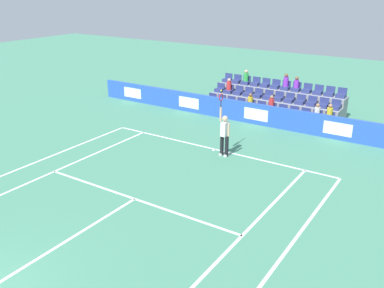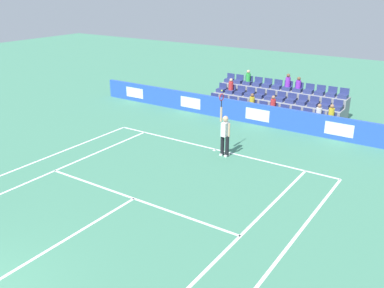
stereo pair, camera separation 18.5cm
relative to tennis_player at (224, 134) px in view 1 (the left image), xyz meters
The scene contains 11 objects.
line_baseline 1.26m from the tennis_player, 31.10° to the right, with size 10.97×0.10×0.01m, color white.
line_service 5.23m from the tennis_player, 82.53° to the left, with size 8.23×0.10×0.01m, color white.
line_centre_service 8.37m from the tennis_player, 85.40° to the left, with size 0.10×6.40×0.01m, color white.
line_singles_sideline_left 7.39m from the tennis_player, 49.21° to the left, with size 0.10×11.89×0.01m, color white.
line_singles_sideline_right 6.60m from the tennis_player, 121.88° to the left, with size 0.10×11.89×0.01m, color white.
line_doubles_sideline_left 8.34m from the tennis_player, 42.02° to the left, with size 0.10×11.89×0.01m, color white.
line_doubles_sideline_right 7.41m from the tennis_player, 131.00° to the left, with size 0.10×11.89×0.01m, color white.
line_centre_mark 1.23m from the tennis_player, 24.39° to the right, with size 0.10×0.20×0.01m, color white.
sponsor_barrier 4.75m from the tennis_player, 81.89° to the right, with size 20.90×0.22×1.09m.
tennis_player is the anchor object (origin of this frame).
stadium_stand 7.04m from the tennis_player, 84.59° to the right, with size 7.44×2.85×2.19m.
Camera 1 is at (-8.67, 3.27, 6.97)m, focal length 39.47 mm.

